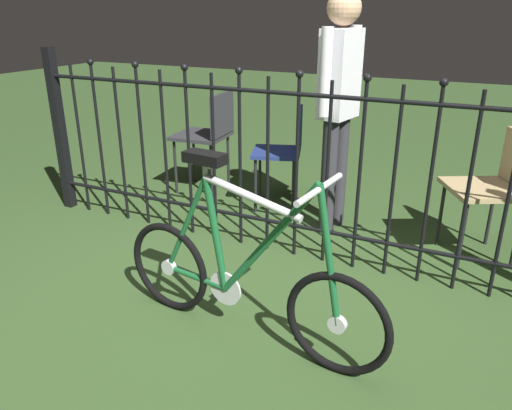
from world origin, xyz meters
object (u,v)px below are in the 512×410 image
at_px(chair_tan, 497,182).
at_px(chair_charcoal, 209,130).
at_px(bicycle, 244,278).
at_px(person_visitor, 339,95).
at_px(chair_navy, 285,147).

xyz_separation_m(chair_tan, chair_charcoal, (-2.25, 0.30, 0.03)).
bearing_deg(bicycle, person_visitor, 90.90).
bearing_deg(chair_charcoal, person_visitor, -13.59).
height_order(chair_tan, person_visitor, person_visitor).
relative_size(chair_tan, person_visitor, 0.50).
height_order(bicycle, chair_tan, bicycle).
distance_m(chair_navy, chair_charcoal, 0.74).
bearing_deg(chair_tan, chair_charcoal, 172.34).
bearing_deg(chair_charcoal, chair_tan, -7.66).
height_order(bicycle, person_visitor, person_visitor).
xyz_separation_m(chair_tan, person_visitor, (-1.05, 0.01, 0.46)).
xyz_separation_m(bicycle, chair_navy, (-0.49, 1.69, 0.18)).
distance_m(chair_navy, chair_tan, 1.54).
distance_m(bicycle, chair_navy, 1.77).
distance_m(chair_charcoal, person_visitor, 1.31).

